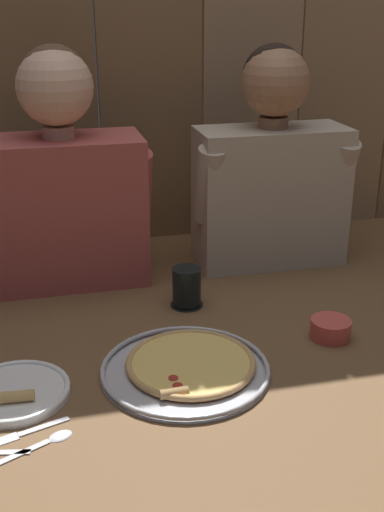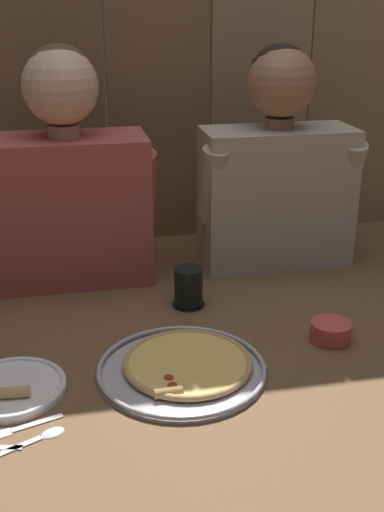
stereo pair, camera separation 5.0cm
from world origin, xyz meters
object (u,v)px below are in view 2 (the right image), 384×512
Objects in this scene: dinner_plate at (11,388)px; pizza_tray at (184,366)px; diner_left at (67,179)px; drinking_glass at (188,287)px; dipping_bowl at (331,330)px; diner_right at (277,168)px.

pizza_tray is at bearing 1.51° from dinner_plate.
pizza_tray is 0.63m from diner_left.
dinner_plate is at bearing -143.65° from drinking_glass.
dinner_plate is 0.52m from drinking_glass.
drinking_glass reaches higher than dipping_bowl.
drinking_glass is at bearing -141.74° from diner_right.
pizza_tray is at bearing -102.87° from drinking_glass.
dinner_plate is (-0.35, -0.01, -0.00)m from pizza_tray.
diner_right is at bearing 37.16° from dinner_plate.
dipping_bowl reaches higher than pizza_tray.
drinking_glass is 0.16× the size of diner_left.
dipping_bowl is at bearing -40.43° from diner_left.
drinking_glass reaches higher than pizza_tray.
dipping_bowl is at bearing 9.73° from pizza_tray.
diner_right is (0.71, 0.54, 0.27)m from dinner_plate.
dipping_bowl is 0.15× the size of diner_right.
dipping_bowl is (0.69, 0.07, 0.02)m from dinner_plate.
dinner_plate is 2.35× the size of dipping_bowl.
dipping_bowl is 0.54m from diner_right.
pizza_tray is 0.31m from drinking_glass.
diner_left is (0.14, 0.54, 0.27)m from dinner_plate.
dinner_plate is 0.70m from dipping_bowl.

